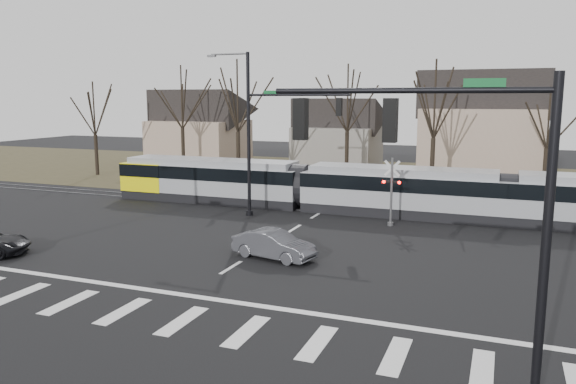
% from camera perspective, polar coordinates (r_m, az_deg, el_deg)
% --- Properties ---
extents(ground, '(140.00, 140.00, 0.00)m').
position_cam_1_polar(ground, '(23.54, -8.03, -8.95)').
color(ground, black).
extents(grass_verge, '(140.00, 28.00, 0.01)m').
position_cam_1_polar(grass_verge, '(53.12, 9.00, 1.40)').
color(grass_verge, '#38331E').
rests_on(grass_verge, ground).
extents(crosswalk, '(27.00, 2.60, 0.01)m').
position_cam_1_polar(crosswalk, '(20.36, -13.64, -12.12)').
color(crosswalk, silver).
rests_on(crosswalk, ground).
extents(stop_line, '(28.00, 0.35, 0.01)m').
position_cam_1_polar(stop_line, '(22.07, -10.34, -10.27)').
color(stop_line, silver).
rests_on(stop_line, ground).
extents(lane_dashes, '(0.18, 30.00, 0.01)m').
position_cam_1_polar(lane_dashes, '(37.84, 3.83, -1.78)').
color(lane_dashes, silver).
rests_on(lane_dashes, ground).
extents(rail_pair, '(90.00, 1.52, 0.06)m').
position_cam_1_polar(rail_pair, '(37.64, 3.74, -1.80)').
color(rail_pair, '#59595E').
rests_on(rail_pair, ground).
extents(tram, '(40.55, 3.01, 3.07)m').
position_cam_1_polar(tram, '(36.42, 11.14, 0.28)').
color(tram, gray).
rests_on(tram, ground).
extents(sedan, '(3.06, 4.59, 1.32)m').
position_cam_1_polar(sedan, '(26.31, -1.45, -5.36)').
color(sedan, '#47484E').
rests_on(sedan, ground).
extents(signal_pole_near_right, '(6.72, 0.44, 8.00)m').
position_cam_1_polar(signal_pole_near_right, '(13.65, 17.12, -0.44)').
color(signal_pole_near_right, black).
rests_on(signal_pole_near_right, ground).
extents(signal_pole_far, '(9.28, 0.44, 10.20)m').
position_cam_1_polar(signal_pole_far, '(34.68, -1.63, 6.69)').
color(signal_pole_far, black).
rests_on(signal_pole_far, ground).
extents(rail_crossing_signal, '(1.08, 0.36, 4.00)m').
position_cam_1_polar(rail_crossing_signal, '(33.25, 10.45, -0.21)').
color(rail_crossing_signal, '#59595B').
rests_on(rail_crossing_signal, ground).
extents(tree_row, '(59.20, 7.20, 10.00)m').
position_cam_1_polar(tree_row, '(46.38, 10.00, 6.41)').
color(tree_row, black).
rests_on(tree_row, ground).
extents(house_a, '(9.72, 8.64, 8.60)m').
position_cam_1_polar(house_a, '(61.85, -9.02, 6.69)').
color(house_a, gray).
rests_on(house_a, ground).
extents(house_b, '(8.64, 7.56, 7.65)m').
position_cam_1_polar(house_b, '(57.80, 5.08, 6.09)').
color(house_b, slate).
rests_on(house_b, ground).
extents(house_c, '(10.80, 8.64, 10.10)m').
position_cam_1_polar(house_c, '(52.52, 19.09, 6.64)').
color(house_c, gray).
rests_on(house_c, ground).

